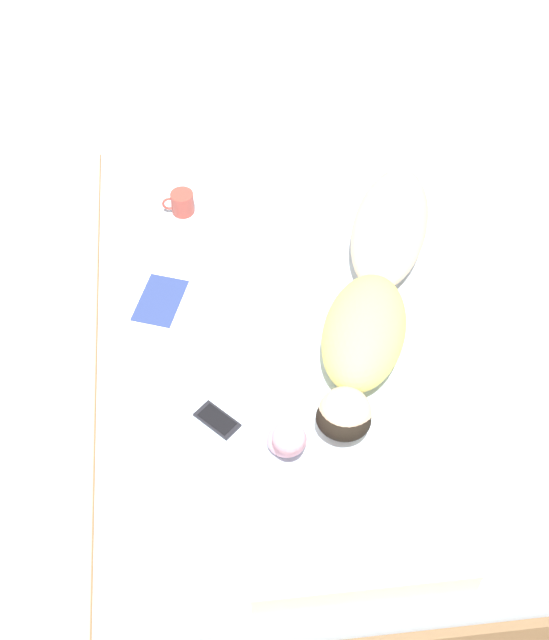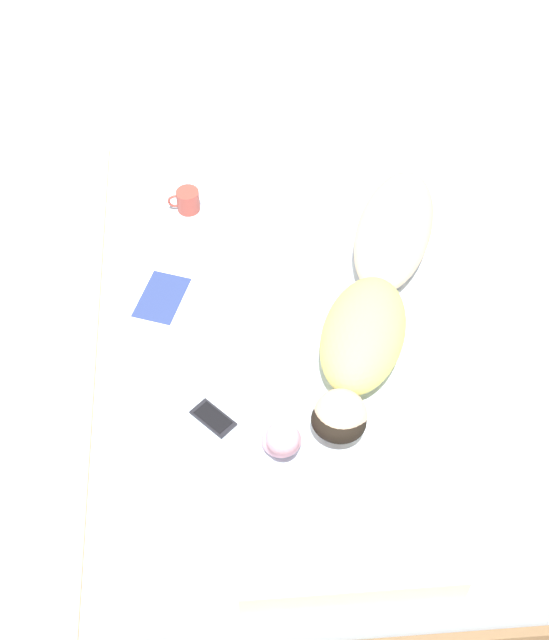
% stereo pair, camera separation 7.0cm
% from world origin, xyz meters
% --- Properties ---
extents(ground_plane, '(12.00, 12.00, 0.00)m').
position_xyz_m(ground_plane, '(0.00, 0.00, 0.00)').
color(ground_plane, '#B7A88E').
extents(bed, '(1.53, 2.32, 0.52)m').
position_xyz_m(bed, '(0.00, 0.00, 0.26)').
color(bed, brown).
rests_on(bed, ground_plane).
extents(person, '(0.68, 1.31, 0.21)m').
position_xyz_m(person, '(-0.27, -0.02, 0.62)').
color(person, '#DBB28E').
rests_on(person, bed).
extents(open_magazine, '(0.55, 0.48, 0.01)m').
position_xyz_m(open_magazine, '(0.40, -0.09, 0.53)').
color(open_magazine, white).
rests_on(open_magazine, bed).
extents(coffee_mug, '(0.13, 0.09, 0.09)m').
position_xyz_m(coffee_mug, '(0.40, -0.60, 0.57)').
color(coffee_mug, '#993D33').
rests_on(coffee_mug, bed).
extents(cell_phone, '(0.16, 0.16, 0.01)m').
position_xyz_m(cell_phone, '(0.33, 0.41, 0.53)').
color(cell_phone, black).
rests_on(cell_phone, bed).
extents(plush_toy, '(0.13, 0.16, 0.20)m').
position_xyz_m(plush_toy, '(0.12, 0.56, 0.62)').
color(plush_toy, '#DB9EB2').
rests_on(plush_toy, bed).
extents(pillow, '(0.65, 0.33, 0.12)m').
position_xyz_m(pillow, '(-0.05, 0.93, 0.58)').
color(pillow, beige).
rests_on(pillow, bed).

